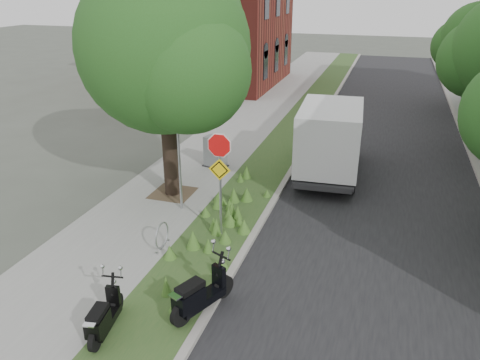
# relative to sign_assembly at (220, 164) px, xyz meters

# --- Properties ---
(ground) EXTENTS (120.00, 120.00, 0.00)m
(ground) POSITION_rel_sign_assembly_xyz_m (1.40, -0.58, -2.33)
(ground) COLOR #4C5147
(ground) RESTS_ON ground
(sidewalk_near) EXTENTS (3.50, 60.00, 0.12)m
(sidewalk_near) POSITION_rel_sign_assembly_xyz_m (-2.85, 9.42, -2.27)
(sidewalk_near) COLOR gray
(sidewalk_near) RESTS_ON ground
(verge) EXTENTS (2.00, 60.00, 0.12)m
(verge) POSITION_rel_sign_assembly_xyz_m (-0.10, 9.42, -2.27)
(verge) COLOR #2A4F21
(verge) RESTS_ON ground
(kerb_near) EXTENTS (0.20, 60.00, 0.13)m
(kerb_near) POSITION_rel_sign_assembly_xyz_m (0.90, 9.42, -2.26)
(kerb_near) COLOR #9E9991
(kerb_near) RESTS_ON ground
(road) EXTENTS (7.00, 60.00, 0.01)m
(road) POSITION_rel_sign_assembly_xyz_m (4.40, 9.42, -2.32)
(road) COLOR black
(road) RESTS_ON ground
(kerb_far) EXTENTS (0.20, 60.00, 0.13)m
(kerb_far) POSITION_rel_sign_assembly_xyz_m (7.90, 9.42, -2.26)
(kerb_far) COLOR #9E9991
(kerb_far) RESTS_ON ground
(street_tree_main) EXTENTS (6.21, 5.54, 7.66)m
(street_tree_main) POSITION_rel_sign_assembly_xyz_m (-2.68, 2.28, 2.48)
(street_tree_main) COLOR black
(street_tree_main) RESTS_ON ground
(bare_post) EXTENTS (0.08, 0.08, 4.00)m
(bare_post) POSITION_rel_sign_assembly_xyz_m (-1.80, 1.22, -0.21)
(bare_post) COLOR #A5A8AD
(bare_post) RESTS_ON ground
(bike_hoop) EXTENTS (0.06, 0.78, 0.77)m
(bike_hoop) POSITION_rel_sign_assembly_xyz_m (-1.30, -1.18, -1.83)
(bike_hoop) COLOR #A5A8AD
(bike_hoop) RESTS_ON ground
(sign_assembly) EXTENTS (0.94, 0.08, 3.22)m
(sign_assembly) POSITION_rel_sign_assembly_xyz_m (0.00, 0.00, 0.00)
(sign_assembly) COLOR #A5A8AD
(sign_assembly) RESTS_ON ground
(brick_building) EXTENTS (9.40, 10.40, 8.30)m
(brick_building) POSITION_rel_sign_assembly_xyz_m (-8.10, 21.42, 1.88)
(brick_building) COLOR maroon
(brick_building) RESTS_ON ground
(far_tree_c) EXTENTS (4.37, 3.89, 5.93)m
(far_tree_c) POSITION_rel_sign_assembly_xyz_m (8.34, 17.46, 1.63)
(far_tree_c) COLOR black
(far_tree_c) RESTS_ON ground
(scooter_near) EXTENTS (0.51, 1.62, 0.77)m
(scooter_near) POSITION_rel_sign_assembly_xyz_m (-0.87, -4.76, -1.83)
(scooter_near) COLOR black
(scooter_near) RESTS_ON ground
(scooter_far) EXTENTS (0.92, 1.76, 0.89)m
(scooter_far) POSITION_rel_sign_assembly_xyz_m (0.72, -3.54, -1.77)
(scooter_far) COLOR black
(scooter_far) RESTS_ON ground
(box_truck) EXTENTS (2.42, 5.46, 2.42)m
(box_truck) POSITION_rel_sign_assembly_xyz_m (2.29, 5.87, -0.75)
(box_truck) COLOR #262628
(box_truck) RESTS_ON ground
(utility_cabinet) EXTENTS (1.04, 0.82, 1.22)m
(utility_cabinet) POSITION_rel_sign_assembly_xyz_m (-2.09, 5.12, -1.62)
(utility_cabinet) COLOR #262628
(utility_cabinet) RESTS_ON ground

